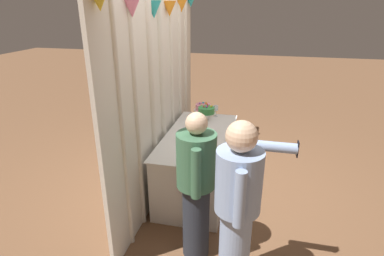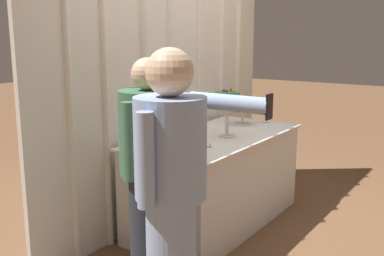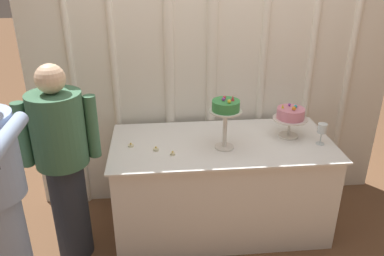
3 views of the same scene
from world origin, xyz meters
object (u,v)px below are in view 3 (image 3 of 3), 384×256
at_px(guest_man_pink_jacket, 63,161).
at_px(tealight_near_left, 156,149).
at_px(tealight_near_right, 173,154).
at_px(cake_table, 221,185).
at_px(cake_display_nearleft, 226,110).
at_px(cake_display_nearright, 290,116).
at_px(wine_glass, 322,129).
at_px(tealight_far_left, 131,146).

bearing_deg(guest_man_pink_jacket, tealight_near_left, 11.18).
height_order(tealight_near_left, tealight_near_right, tealight_near_left).
height_order(cake_table, tealight_near_left, tealight_near_left).
xyz_separation_m(cake_table, tealight_near_left, (-0.51, -0.09, 0.40)).
height_order(cake_display_nearleft, cake_display_nearright, cake_display_nearleft).
bearing_deg(cake_table, tealight_near_left, -169.64).
xyz_separation_m(wine_glass, tealight_far_left, (-1.43, 0.09, -0.11)).
relative_size(cake_table, tealight_far_left, 38.26).
bearing_deg(cake_table, tealight_near_right, -156.01).
bearing_deg(cake_display_nearright, wine_glass, -37.33).
xyz_separation_m(tealight_near_left, guest_man_pink_jacket, (-0.64, -0.13, 0.01)).
relative_size(wine_glass, guest_man_pink_jacket, 0.11).
bearing_deg(tealight_far_left, guest_man_pink_jacket, -155.32).
bearing_deg(cake_display_nearright, cake_display_nearleft, -164.98).
xyz_separation_m(cake_table, wine_glass, (0.74, -0.10, 0.51)).
xyz_separation_m(cake_display_nearleft, wine_glass, (0.74, -0.01, -0.18)).
distance_m(cake_table, tealight_near_right, 0.58).
bearing_deg(cake_table, cake_display_nearleft, -89.35).
height_order(cake_table, guest_man_pink_jacket, guest_man_pink_jacket).
bearing_deg(tealight_near_left, cake_display_nearleft, -0.24).
bearing_deg(tealight_near_left, tealight_far_left, 156.38).
distance_m(cake_table, wine_glass, 0.90).
bearing_deg(wine_glass, tealight_near_left, 179.48).
relative_size(wine_glass, tealight_near_left, 3.99).
height_order(cake_display_nearright, tealight_near_left, cake_display_nearright).
distance_m(cake_table, tealight_far_left, 0.80).
xyz_separation_m(tealight_far_left, guest_man_pink_jacket, (-0.45, -0.21, 0.01)).
bearing_deg(wine_glass, tealight_near_right, -176.49).
bearing_deg(cake_display_nearleft, tealight_near_left, 179.76).
distance_m(cake_display_nearleft, tealight_near_left, 0.59).
relative_size(cake_table, tealight_near_left, 41.13).
bearing_deg(tealight_far_left, cake_display_nearright, 2.80).
bearing_deg(tealight_near_right, cake_table, 23.99).
bearing_deg(tealight_far_left, cake_display_nearleft, -6.87).
bearing_deg(tealight_near_left, tealight_near_right, -34.21).
bearing_deg(wine_glass, tealight_far_left, 176.29).
bearing_deg(cake_table, wine_glass, -8.02).
height_order(tealight_far_left, tealight_near_left, tealight_near_left).
height_order(wine_glass, guest_man_pink_jacket, guest_man_pink_jacket).
relative_size(cake_display_nearleft, tealight_near_left, 9.97).
distance_m(tealight_near_right, guest_man_pink_jacket, 0.76).
bearing_deg(tealight_near_right, tealight_far_left, 152.02).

